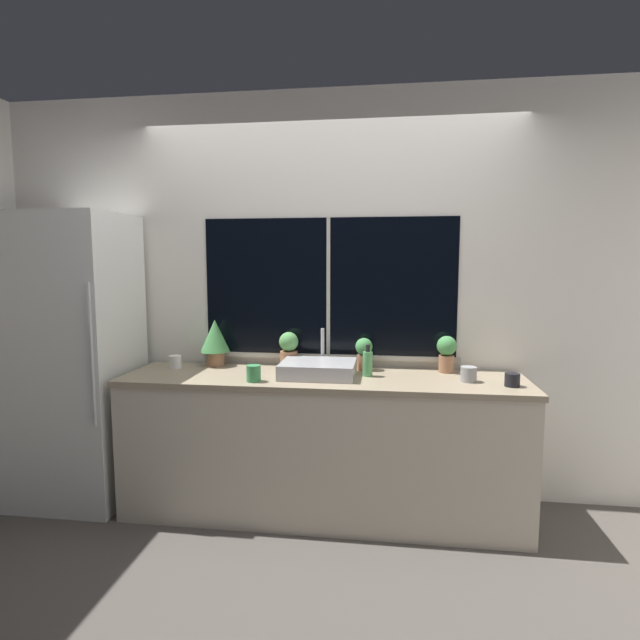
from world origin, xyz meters
The scene contains 16 objects.
ground_plane centered at (0.00, 0.00, 0.00)m, with size 14.00×14.00×0.00m, color #4C4742.
wall_back centered at (0.00, 0.66, 1.35)m, with size 8.00×0.09×2.70m.
wall_left centered at (-2.29, 1.50, 1.35)m, with size 0.06×7.00×2.70m.
wall_right centered at (2.29, 1.50, 1.35)m, with size 0.06×7.00×2.70m.
counter centered at (0.00, 0.29, 0.44)m, with size 2.48×0.61×0.88m.
refrigerator centered at (-1.65, 0.29, 0.94)m, with size 0.73×0.64×1.89m.
sink centered at (-0.03, 0.31, 0.93)m, with size 0.45×0.42×0.27m.
potted_plant_far_left centered at (-0.76, 0.52, 1.06)m, with size 0.20×0.20×0.32m.
potted_plant_center_left centered at (-0.25, 0.52, 1.01)m, with size 0.13×0.13×0.24m.
potted_plant_center_right centered at (0.25, 0.52, 1.00)m, with size 0.11×0.11×0.21m.
potted_plant_far_right centered at (0.77, 0.52, 1.01)m, with size 0.13×0.13×0.23m.
soap_bottle centered at (0.28, 0.34, 0.96)m, with size 0.06×0.06×0.20m.
mug_green centered at (-0.38, 0.11, 0.93)m, with size 0.08×0.08×0.10m.
mug_white centered at (-1.00, 0.40, 0.92)m, with size 0.08×0.08×0.09m.
mug_black centered at (1.10, 0.19, 0.92)m, with size 0.08×0.08×0.08m.
mug_grey centered at (0.87, 0.27, 0.92)m, with size 0.09×0.09×0.09m.
Camera 1 is at (0.39, -2.69, 1.57)m, focal length 28.00 mm.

